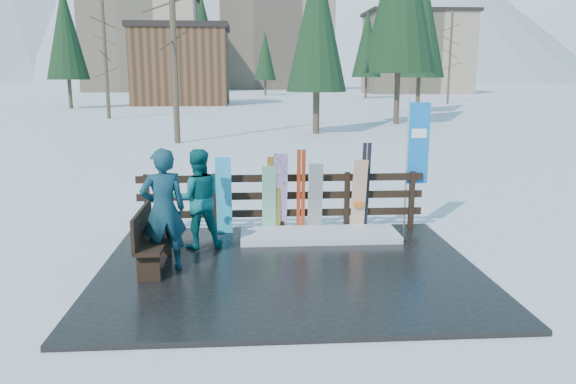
{
  "coord_description": "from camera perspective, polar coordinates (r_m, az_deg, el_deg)",
  "views": [
    {
      "loc": [
        -0.6,
        -8.53,
        3.07
      ],
      "look_at": [
        0.05,
        1.0,
        1.1
      ],
      "focal_mm": 35.0,
      "sensor_mm": 36.0,
      "label": 1
    }
  ],
  "objects": [
    {
      "name": "ground",
      "position": [
        9.08,
        0.12,
        -8.1
      ],
      "size": [
        700.0,
        700.0,
        0.0
      ],
      "primitive_type": "plane",
      "color": "white",
      "rests_on": "ground"
    },
    {
      "name": "snowboard_5",
      "position": [
        10.95,
        7.21,
        -0.38
      ],
      "size": [
        0.27,
        0.33,
        1.45
      ],
      "primitive_type": "cube",
      "rotation": [
        0.21,
        0.0,
        0.0
      ],
      "color": "silver",
      "rests_on": "deck"
    },
    {
      "name": "snow_patch",
      "position": [
        10.62,
        3.21,
        -4.38
      ],
      "size": [
        2.95,
        1.0,
        0.12
      ],
      "primitive_type": "cube",
      "color": "white",
      "rests_on": "deck"
    },
    {
      "name": "fence",
      "position": [
        11.0,
        -0.67,
        -0.58
      ],
      "size": [
        5.6,
        0.1,
        1.15
      ],
      "color": "black",
      "rests_on": "deck"
    },
    {
      "name": "person_back",
      "position": [
        9.99,
        -9.16,
        -0.68
      ],
      "size": [
        0.97,
        0.82,
        1.76
      ],
      "primitive_type": "imported",
      "rotation": [
        0.0,
        0.0,
        3.33
      ],
      "color": "#0B5D60",
      "rests_on": "deck"
    },
    {
      "name": "ski_pair_a",
      "position": [
        10.84,
        1.32,
        0.1
      ],
      "size": [
        0.16,
        0.17,
        1.63
      ],
      "color": "#9C3013",
      "rests_on": "deck"
    },
    {
      "name": "person_front",
      "position": [
        8.88,
        -12.54,
        -1.8
      ],
      "size": [
        0.82,
        0.66,
        1.93
      ],
      "primitive_type": "imported",
      "rotation": [
        0.0,
        0.0,
        3.47
      ],
      "color": "#165154",
      "rests_on": "deck"
    },
    {
      "name": "resort_buildings",
      "position": [
        124.13,
        -3.21,
        14.77
      ],
      "size": [
        73.0,
        87.6,
        22.6
      ],
      "color": "tan",
      "rests_on": "ground"
    },
    {
      "name": "snowboard_0",
      "position": [
        10.76,
        -6.54,
        -0.39
      ],
      "size": [
        0.3,
        0.24,
        1.52
      ],
      "primitive_type": "cube",
      "rotation": [
        0.14,
        0.0,
        0.0
      ],
      "color": "#33C1F6",
      "rests_on": "deck"
    },
    {
      "name": "snowboard_3",
      "position": [
        10.75,
        -0.79,
        -0.11
      ],
      "size": [
        0.26,
        0.5,
        1.6
      ],
      "primitive_type": "cube",
      "rotation": [
        0.29,
        0.0,
        0.0
      ],
      "color": "white",
      "rests_on": "deck"
    },
    {
      "name": "snowboard_1",
      "position": [
        10.77,
        -1.95,
        -0.76
      ],
      "size": [
        0.26,
        0.36,
        1.35
      ],
      "primitive_type": "cube",
      "rotation": [
        0.24,
        0.0,
        0.0
      ],
      "color": "silver",
      "rests_on": "deck"
    },
    {
      "name": "ski_pair_b",
      "position": [
        11.01,
        7.84,
        0.5
      ],
      "size": [
        0.17,
        0.25,
        1.76
      ],
      "color": "black",
      "rests_on": "deck"
    },
    {
      "name": "snowboard_4",
      "position": [
        10.83,
        2.78,
        -0.63
      ],
      "size": [
        0.28,
        0.22,
        1.38
      ],
      "primitive_type": "cube",
      "rotation": [
        0.14,
        0.0,
        0.0
      ],
      "color": "black",
      "rests_on": "deck"
    },
    {
      "name": "deck",
      "position": [
        9.07,
        0.12,
        -7.86
      ],
      "size": [
        6.0,
        5.0,
        0.08
      ],
      "primitive_type": "cube",
      "color": "black",
      "rests_on": "ground"
    },
    {
      "name": "rental_flag",
      "position": [
        11.34,
        12.85,
        4.36
      ],
      "size": [
        0.45,
        0.04,
        2.6
      ],
      "color": "silver",
      "rests_on": "deck"
    },
    {
      "name": "bench",
      "position": [
        9.11,
        -13.88,
        -4.45
      ],
      "size": [
        0.41,
        1.5,
        0.97
      ],
      "color": "black",
      "rests_on": "deck"
    },
    {
      "name": "snowboard_2",
      "position": [
        10.75,
        -1.44,
        -0.29
      ],
      "size": [
        0.26,
        0.38,
        1.53
      ],
      "primitive_type": "cube",
      "rotation": [
        0.23,
        0.0,
        0.0
      ],
      "color": "yellow",
      "rests_on": "deck"
    },
    {
      "name": "trees",
      "position": [
        58.22,
        0.53,
        14.37
      ],
      "size": [
        42.13,
        68.89,
        13.13
      ],
      "color": "#382B1E",
      "rests_on": "ground"
    }
  ]
}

